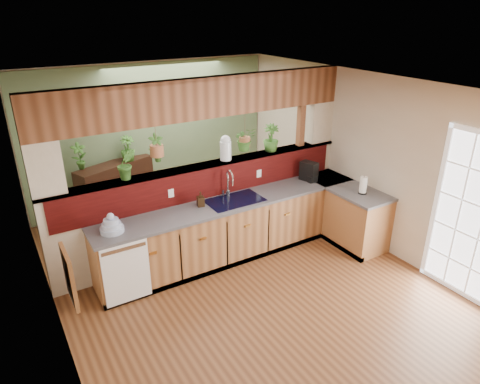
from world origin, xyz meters
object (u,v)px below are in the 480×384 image
glass_jar (226,148)px  faucet (229,182)px  soap_dispenser (201,199)px  paper_towel (363,185)px  dish_stack (112,226)px  shelving_console (117,188)px  coffee_maker (309,172)px

glass_jar → faucet: bearing=-109.2°
soap_dispenser → paper_towel: bearing=-20.7°
dish_stack → shelving_console: size_ratio=0.21×
soap_dispenser → coffee_maker: bearing=-1.1°
coffee_maker → paper_towel: (0.35, -0.82, -0.01)m
faucet → coffee_maker: faucet is taller
faucet → paper_towel: faucet is taller
coffee_maker → glass_jar: size_ratio=0.82×
soap_dispenser → shelving_console: (-0.58, 2.19, -0.51)m
soap_dispenser → shelving_console: bearing=104.8°
faucet → shelving_console: faucet is taller
dish_stack → glass_jar: glass_jar is taller
paper_towel → shelving_console: 4.20m
dish_stack → soap_dispenser: size_ratio=1.39×
paper_towel → glass_jar: glass_jar is taller
soap_dispenser → glass_jar: 0.86m
dish_stack → faucet: bearing=5.7°
faucet → dish_stack: 1.78m
paper_towel → dish_stack: bearing=167.9°
glass_jar → paper_towel: bearing=-34.3°
soap_dispenser → glass_jar: (0.57, 0.29, 0.57)m
soap_dispenser → coffee_maker: size_ratio=0.70×
paper_towel → glass_jar: 2.11m
coffee_maker → glass_jar: bearing=149.1°
glass_jar → soap_dispenser: bearing=-153.0°
paper_towel → shelving_console: (-2.84, 3.05, -0.53)m
faucet → paper_towel: 1.99m
paper_towel → glass_jar: size_ratio=0.75×
coffee_maker → shelving_console: coffee_maker is taller
dish_stack → paper_towel: (3.52, -0.75, 0.05)m
dish_stack → shelving_console: bearing=73.3°
faucet → coffee_maker: size_ratio=1.38×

